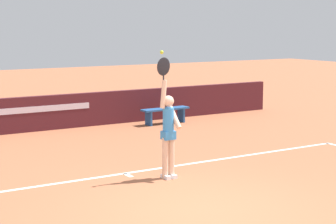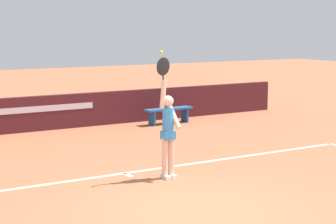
% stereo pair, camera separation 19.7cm
% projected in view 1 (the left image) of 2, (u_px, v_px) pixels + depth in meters
% --- Properties ---
extents(ground_plane, '(60.00, 60.00, 0.00)m').
position_uv_depth(ground_plane, '(199.00, 210.00, 9.02)').
color(ground_plane, '#A55C3C').
extents(court_lines, '(11.31, 5.53, 0.00)m').
position_uv_depth(court_lines, '(202.00, 211.00, 8.93)').
color(court_lines, white).
rests_on(court_lines, ground).
extents(back_wall, '(15.95, 0.18, 0.97)m').
position_uv_depth(back_wall, '(37.00, 114.00, 15.64)').
color(back_wall, '#4C1B22').
rests_on(back_wall, ground).
extents(tennis_player, '(0.43, 0.39, 2.32)m').
position_uv_depth(tennis_player, '(168.00, 129.00, 10.74)').
color(tennis_player, beige).
rests_on(tennis_player, ground).
extents(tennis_ball, '(0.07, 0.07, 0.07)m').
position_uv_depth(tennis_ball, '(162.00, 52.00, 10.42)').
color(tennis_ball, '#CAE632').
extents(courtside_bench_near, '(1.52, 0.42, 0.47)m').
position_uv_depth(courtside_bench_near, '(165.00, 112.00, 16.83)').
color(courtside_bench_near, '#235392').
rests_on(courtside_bench_near, ground).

